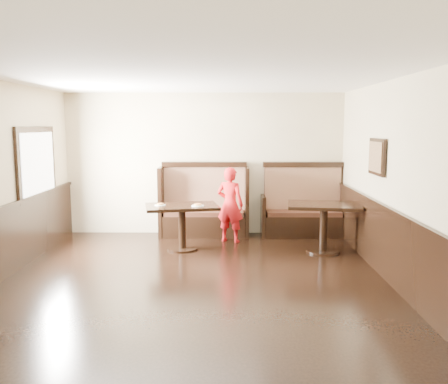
{
  "coord_description": "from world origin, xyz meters",
  "views": [
    {
      "loc": [
        0.48,
        -5.93,
        2.18
      ],
      "look_at": [
        0.4,
        2.35,
        1.0
      ],
      "focal_mm": 38.0,
      "sensor_mm": 36.0,
      "label": 1
    }
  ],
  "objects_px": {
    "booth_neighbor": "(303,211)",
    "table_main": "(182,216)",
    "table_neighbor": "(324,216)",
    "child": "(230,205)",
    "booth_main": "(204,209)"
  },
  "relations": [
    {
      "from": "table_neighbor",
      "to": "booth_neighbor",
      "type": "bearing_deg",
      "value": 104.73
    },
    {
      "from": "booth_main",
      "to": "child",
      "type": "bearing_deg",
      "value": -46.06
    },
    {
      "from": "booth_neighbor",
      "to": "table_neighbor",
      "type": "relative_size",
      "value": 1.27
    },
    {
      "from": "table_main",
      "to": "child",
      "type": "relative_size",
      "value": 0.98
    },
    {
      "from": "booth_main",
      "to": "table_main",
      "type": "distance_m",
      "value": 1.16
    },
    {
      "from": "booth_main",
      "to": "booth_neighbor",
      "type": "xyz_separation_m",
      "value": [
        1.95,
        -0.0,
        -0.05
      ]
    },
    {
      "from": "booth_neighbor",
      "to": "table_neighbor",
      "type": "xyz_separation_m",
      "value": [
        0.16,
        -1.26,
        0.15
      ]
    },
    {
      "from": "booth_neighbor",
      "to": "booth_main",
      "type": "bearing_deg",
      "value": 179.95
    },
    {
      "from": "booth_main",
      "to": "booth_neighbor",
      "type": "relative_size",
      "value": 1.06
    },
    {
      "from": "booth_main",
      "to": "child",
      "type": "xyz_separation_m",
      "value": [
        0.51,
        -0.53,
        0.18
      ]
    },
    {
      "from": "table_main",
      "to": "booth_neighbor",
      "type": "bearing_deg",
      "value": 14.49
    },
    {
      "from": "booth_neighbor",
      "to": "table_main",
      "type": "xyz_separation_m",
      "value": [
        -2.28,
        -1.11,
        0.13
      ]
    },
    {
      "from": "child",
      "to": "booth_main",
      "type": "bearing_deg",
      "value": -24.47
    },
    {
      "from": "table_neighbor",
      "to": "table_main",
      "type": "bearing_deg",
      "value": -175.95
    },
    {
      "from": "booth_main",
      "to": "table_neighbor",
      "type": "xyz_separation_m",
      "value": [
        2.11,
        -1.26,
        0.1
      ]
    }
  ]
}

